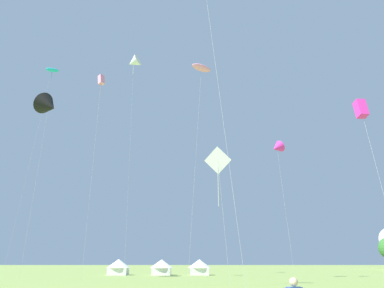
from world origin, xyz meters
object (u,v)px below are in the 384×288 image
(kite_pink_box, at_px, (103,81))
(festival_tent_left, at_px, (163,266))
(kite_pink_parafoil, at_px, (203,68))
(kite_black_delta, at_px, (50,106))
(kite_cyan_parafoil, at_px, (54,71))
(kite_white_delta, at_px, (135,62))
(kite_magenta_box, at_px, (363,109))
(festival_tent_center, at_px, (201,266))
(festival_tent_right, at_px, (120,266))
(kite_white_diamond, at_px, (219,163))
(kite_magenta_delta, at_px, (279,148))

(kite_pink_box, xyz_separation_m, festival_tent_left, (8.16, 13.81, -25.28))
(kite_pink_parafoil, bearing_deg, kite_black_delta, 173.14)
(kite_cyan_parafoil, bearing_deg, kite_pink_box, -42.83)
(kite_white_delta, relative_size, kite_cyan_parafoil, 1.05)
(kite_white_delta, distance_m, kite_magenta_box, 45.84)
(kite_magenta_box, bearing_deg, kite_pink_parafoil, 119.15)
(kite_magenta_box, bearing_deg, festival_tent_left, 114.63)
(kite_pink_parafoil, height_order, festival_tent_center, kite_pink_parafoil)
(festival_tent_right, bearing_deg, kite_magenta_box, -57.20)
(festival_tent_left, bearing_deg, kite_magenta_box, -65.37)
(festival_tent_left, bearing_deg, kite_white_diamond, -74.40)
(kite_cyan_parafoil, bearing_deg, kite_black_delta, -65.87)
(kite_white_delta, distance_m, kite_pink_box, 13.65)
(festival_tent_center, bearing_deg, kite_magenta_box, -73.53)
(kite_magenta_delta, relative_size, kite_white_diamond, 1.41)
(kite_pink_parafoil, relative_size, kite_black_delta, 1.12)
(kite_magenta_box, relative_size, festival_tent_center, 3.60)
(kite_pink_box, distance_m, kite_white_diamond, 25.04)
(festival_tent_left, bearing_deg, festival_tent_center, 0.00)
(kite_white_delta, xyz_separation_m, festival_tent_right, (-1.28, 3.80, -34.15))
(kite_white_diamond, distance_m, kite_pink_parafoil, 17.77)
(festival_tent_left, height_order, festival_tent_center, festival_tent_center)
(kite_pink_box, relative_size, festival_tent_right, 7.46)
(kite_white_delta, bearing_deg, kite_pink_parafoil, -49.49)
(kite_white_diamond, height_order, kite_cyan_parafoil, kite_cyan_parafoil)
(kite_pink_parafoil, bearing_deg, kite_white_delta, 130.51)
(kite_white_delta, distance_m, festival_tent_right, 34.38)
(kite_pink_parafoil, distance_m, festival_tent_right, 33.20)
(kite_pink_box, xyz_separation_m, kite_cyan_parafoil, (-12.03, 11.16, 7.82))
(kite_white_diamond, bearing_deg, kite_magenta_delta, 55.87)
(kite_white_diamond, height_order, festival_tent_center, kite_white_diamond)
(kite_magenta_box, relative_size, kite_pink_parafoil, 0.48)
(kite_pink_box, bearing_deg, kite_cyan_parafoil, 137.17)
(kite_magenta_box, relative_size, kite_pink_box, 0.48)
(kite_magenta_box, xyz_separation_m, kite_magenta_delta, (-0.28, 23.94, 4.58))
(festival_tent_center, bearing_deg, kite_cyan_parafoil, -174.20)
(kite_magenta_box, relative_size, kite_magenta_delta, 0.73)
(kite_white_diamond, relative_size, festival_tent_left, 3.53)
(kite_pink_parafoil, relative_size, festival_tent_center, 7.46)
(kite_black_delta, bearing_deg, festival_tent_left, 45.13)
(kite_magenta_delta, relative_size, kite_pink_parafoil, 0.66)
(kite_pink_box, relative_size, kite_pink_parafoil, 1.01)
(kite_pink_box, xyz_separation_m, festival_tent_center, (14.11, 13.81, -25.27))
(kite_white_diamond, distance_m, festival_tent_right, 31.28)
(kite_white_delta, xyz_separation_m, festival_tent_left, (5.51, 3.80, -34.17))
(festival_tent_right, bearing_deg, kite_black_delta, -118.24)
(kite_pink_box, bearing_deg, kite_pink_parafoil, -13.86)
(kite_magenta_box, xyz_separation_m, festival_tent_left, (-16.75, 36.53, -11.05))
(kite_magenta_box, bearing_deg, festival_tent_center, 106.47)
(kite_white_delta, bearing_deg, kite_magenta_delta, -21.81)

